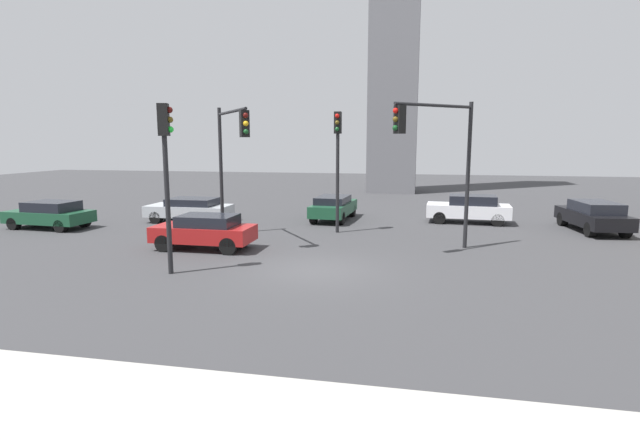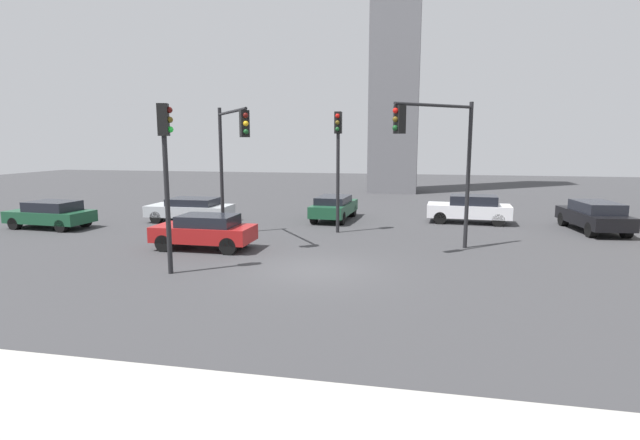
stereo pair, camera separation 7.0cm
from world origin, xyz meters
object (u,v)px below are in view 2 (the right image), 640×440
Objects in this scene: car_3 at (594,216)px; traffic_light_0 at (338,150)px; traffic_light_1 at (166,157)px; car_1 at (470,208)px; car_2 at (205,231)px; car_4 at (191,209)px; car_5 at (51,214)px; traffic_light_3 at (438,144)px; car_0 at (334,207)px; traffic_light_2 at (231,145)px.

traffic_light_0 is at bearing 95.83° from car_3.
traffic_light_1 is 19.83m from car_3.
car_1 is 14.14m from car_2.
car_5 reaches higher than car_4.
car_3 is (7.62, 6.20, -3.41)m from traffic_light_3.
car_5 reaches higher than car_0.
traffic_light_0 is 9.03m from car_4.
traffic_light_0 is 1.28× the size of car_4.
car_1 is 0.99× the size of car_4.
traffic_light_2 is at bearing -110.40° from car_2.
car_3 is 26.66m from car_5.
traffic_light_3 is 10.40m from car_3.
traffic_light_2 reaches higher than car_3.
car_3 is at bearing -166.91° from car_5.
traffic_light_1 reaches higher than car_5.
traffic_light_1 is at bearing 117.58° from car_3.
car_1 reaches higher than car_5.
car_0 is at bearing -163.75° from car_4.
car_1 is 21.49m from car_5.
car_5 is at bearing -16.85° from car_2.
traffic_light_2 is 1.00× the size of traffic_light_3.
traffic_light_0 is 1.34× the size of car_5.
car_1 reaches higher than car_4.
car_4 is (-20.34, -1.20, -0.08)m from car_3.
car_4 is at bearing -147.85° from car_5.
car_4 is 1.05× the size of car_5.
traffic_light_1 is at bearing -12.90° from traffic_light_3.
traffic_light_0 is at bearing 92.29° from traffic_light_2.
car_5 is at bearing 28.58° from car_4.
traffic_light_3 is 1.47× the size of car_2.
traffic_light_3 reaches higher than car_3.
traffic_light_3 reaches higher than traffic_light_0.
traffic_light_2 is 3.80m from car_2.
car_1 is (2.01, 7.63, -3.41)m from traffic_light_3.
traffic_light_0 is 14.71m from car_5.
traffic_light_3 reaches higher than traffic_light_2.
traffic_light_2 reaches higher than traffic_light_1.
traffic_light_0 is 8.26m from car_1.
car_3 is (5.62, -1.44, 0.00)m from car_1.
traffic_light_1 is 1.37× the size of car_2.
car_4 is (-14.72, -2.64, -0.08)m from car_1.
car_2 is 0.83× the size of car_3.
traffic_light_2 is 13.17m from car_1.
traffic_light_1 is 0.94× the size of traffic_light_3.
car_4 is (-4.17, 9.88, -3.09)m from traffic_light_1.
traffic_light_1 is at bearing -25.84° from traffic_light_0.
traffic_light_2 is 1.22× the size of car_3.
traffic_light_1 reaches higher than car_2.
traffic_light_3 is 1.39× the size of car_5.
car_3 is 1.08× the size of car_4.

